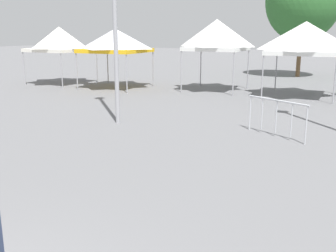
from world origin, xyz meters
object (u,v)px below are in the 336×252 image
Objects in this scene: canopy_tent_left_of_center at (115,41)px; canopy_tent_behind_center at (305,38)px; tree_behind_tents_left at (303,0)px; canopy_tent_far_left at (217,35)px; canopy_tent_behind_right at (60,39)px; crowd_barrier_by_lift at (277,111)px.

canopy_tent_behind_center is at bearing 7.80° from canopy_tent_left_of_center.
tree_behind_tents_left reaches higher than canopy_tent_left_of_center.
tree_behind_tents_left is (2.91, 8.62, 2.19)m from canopy_tent_far_left.
canopy_tent_left_of_center is (3.85, -0.04, -0.05)m from canopy_tent_behind_right.
canopy_tent_behind_right is at bearing 154.00° from crowd_barrier_by_lift.
canopy_tent_far_left is (5.14, 1.43, 0.29)m from canopy_tent_left_of_center.
canopy_tent_left_of_center reaches higher than crowd_barrier_by_lift.
canopy_tent_far_left is at bearing -108.63° from tree_behind_tents_left.
tree_behind_tents_left is (11.90, 10.00, 2.43)m from canopy_tent_behind_right.
canopy_tent_left_of_center is at bearing -172.20° from canopy_tent_behind_center.
crowd_barrier_by_lift is (9.77, -6.60, -1.76)m from canopy_tent_left_of_center.
canopy_tent_behind_center is 9.16m from tree_behind_tents_left.
canopy_tent_behind_center is 8.13m from crowd_barrier_by_lift.
canopy_tent_behind_right is 1.75× the size of crowd_barrier_by_lift.
canopy_tent_far_left reaches higher than canopy_tent_behind_right.
crowd_barrier_by_lift is (1.73, -16.65, -4.24)m from tree_behind_tents_left.
canopy_tent_behind_right is 1.00× the size of canopy_tent_left_of_center.
canopy_tent_left_of_center is 0.42× the size of tree_behind_tents_left.
canopy_tent_behind_right is 3.85m from canopy_tent_left_of_center.
canopy_tent_left_of_center is 5.35m from canopy_tent_far_left.
tree_behind_tents_left is at bearing 95.92° from crowd_barrier_by_lift.
canopy_tent_behind_right is at bearing -139.94° from tree_behind_tents_left.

